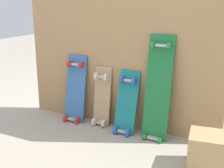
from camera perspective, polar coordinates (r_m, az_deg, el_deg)
The scene contains 7 objects.
ground_plane at distance 2.89m, azimuth 0.62°, elevation -8.04°, with size 12.00×12.00×0.00m, color #A89E8E.
plywood_wall_panel at distance 2.73m, azimuth 1.32°, elevation 8.41°, with size 1.92×0.04×1.63m, color tan.
skateboard_blue at distance 2.96m, azimuth -7.04°, elevation -1.50°, with size 0.21×0.20×0.71m.
skateboard_natural at distance 2.85m, azimuth -1.98°, elevation -2.97°, with size 0.17×0.16×0.62m.
skateboard_teal at distance 2.70m, azimuth 2.70°, elevation -4.20°, with size 0.19×0.24×0.62m.
skateboard_green at distance 2.56m, azimuth 8.70°, elevation -1.58°, with size 0.22×0.22×0.96m.
wooden_crate at distance 2.28m, azimuth 17.69°, elevation -12.11°, with size 0.26×0.26×0.26m, color tan.
Camera 1 is at (1.15, -2.38, 1.17)m, focal length 47.97 mm.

